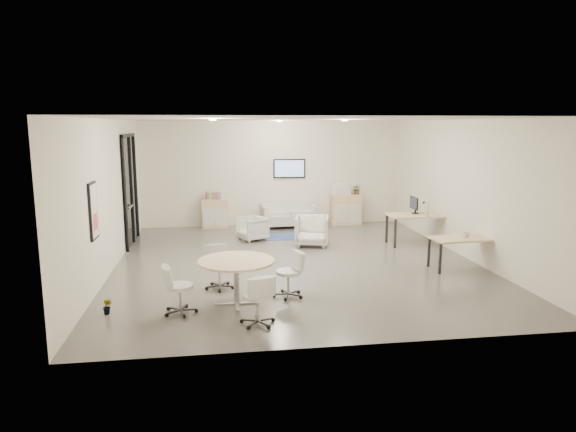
% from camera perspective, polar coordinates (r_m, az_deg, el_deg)
% --- Properties ---
extents(room_shell, '(9.60, 10.60, 4.80)m').
position_cam_1_polar(room_shell, '(11.37, 0.95, 2.63)').
color(room_shell, '#5B5853').
rests_on(room_shell, ground).
extents(glass_door, '(0.09, 1.90, 2.85)m').
position_cam_1_polar(glass_door, '(13.89, -17.13, 3.15)').
color(glass_door, black).
rests_on(glass_door, room_shell).
extents(artwork, '(0.05, 0.54, 1.04)m').
position_cam_1_polar(artwork, '(9.89, -20.80, 0.51)').
color(artwork, black).
rests_on(artwork, room_shell).
extents(wall_tv, '(0.98, 0.06, 0.58)m').
position_cam_1_polar(wall_tv, '(15.81, 0.14, 5.30)').
color(wall_tv, black).
rests_on(wall_tv, room_shell).
extents(ceiling_spots, '(3.14, 4.14, 0.03)m').
position_cam_1_polar(ceiling_spots, '(12.07, -0.63, 10.59)').
color(ceiling_spots, '#FFEAC6').
rests_on(ceiling_spots, room_shell).
extents(sideboard_left, '(0.78, 0.40, 0.87)m').
position_cam_1_polar(sideboard_left, '(15.62, -8.13, 0.27)').
color(sideboard_left, '#DEB686').
rests_on(sideboard_left, room_shell).
extents(sideboard_right, '(0.95, 0.46, 0.95)m').
position_cam_1_polar(sideboard_right, '(16.11, 6.43, 0.74)').
color(sideboard_right, '#DEB686').
rests_on(sideboard_right, room_shell).
extents(books, '(0.45, 0.14, 0.22)m').
position_cam_1_polar(books, '(15.54, -8.32, 2.27)').
color(books, red).
rests_on(books, sideboard_left).
extents(printer, '(0.55, 0.47, 0.36)m').
position_cam_1_polar(printer, '(15.98, 5.88, 2.99)').
color(printer, white).
rests_on(printer, sideboard_right).
extents(loveseat, '(1.67, 0.91, 0.61)m').
position_cam_1_polar(loveseat, '(15.62, 0.08, -0.01)').
color(loveseat, beige).
rests_on(loveseat, room_shell).
extents(blue_rug, '(1.34, 0.90, 0.01)m').
position_cam_1_polar(blue_rug, '(14.32, -0.27, -2.28)').
color(blue_rug, navy).
rests_on(blue_rug, room_shell).
extents(armchair_left, '(0.85, 0.87, 0.69)m').
position_cam_1_polar(armchair_left, '(13.86, -3.99, -1.29)').
color(armchair_left, beige).
rests_on(armchair_left, room_shell).
extents(armchair_right, '(0.99, 0.95, 0.85)m').
position_cam_1_polar(armchair_right, '(13.20, 2.67, -1.49)').
color(armchair_right, beige).
rests_on(armchair_right, room_shell).
extents(desk_rear, '(1.54, 0.80, 0.79)m').
position_cam_1_polar(desk_rear, '(13.69, 14.18, -0.17)').
color(desk_rear, '#DEB686').
rests_on(desk_rear, room_shell).
extents(desk_front, '(1.38, 0.77, 0.70)m').
position_cam_1_polar(desk_front, '(11.62, 18.82, -2.63)').
color(desk_front, '#DEB686').
rests_on(desk_front, room_shell).
extents(monitor, '(0.20, 0.50, 0.44)m').
position_cam_1_polar(monitor, '(13.76, 13.84, 1.24)').
color(monitor, black).
rests_on(monitor, desk_rear).
extents(round_table, '(1.31, 1.31, 0.80)m').
position_cam_1_polar(round_table, '(8.87, -5.78, -5.38)').
color(round_table, '#DEB686').
rests_on(round_table, room_shell).
extents(meeting_chairs, '(2.61, 2.61, 0.82)m').
position_cam_1_polar(meeting_chairs, '(8.96, -5.74, -7.28)').
color(meeting_chairs, white).
rests_on(meeting_chairs, room_shell).
extents(plant_cabinet, '(0.36, 0.38, 0.25)m').
position_cam_1_polar(plant_cabinet, '(16.15, 7.68, 2.88)').
color(plant_cabinet, '#3F7F3F').
rests_on(plant_cabinet, sideboard_right).
extents(plant_floor, '(0.24, 0.31, 0.12)m').
position_cam_1_polar(plant_floor, '(9.08, -19.41, -9.91)').
color(plant_floor, '#3F7F3F').
rests_on(plant_floor, room_shell).
extents(cup, '(0.16, 0.15, 0.13)m').
position_cam_1_polar(cup, '(11.68, 19.19, -1.89)').
color(cup, white).
rests_on(cup, desk_front).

